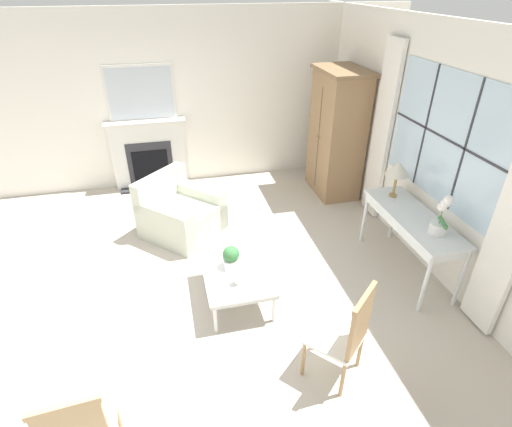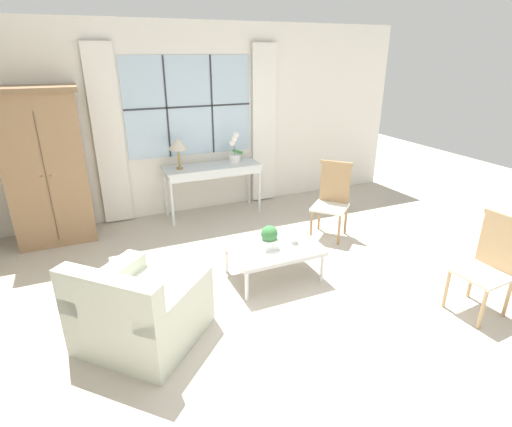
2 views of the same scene
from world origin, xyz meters
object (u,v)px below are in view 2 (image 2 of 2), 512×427
accent_chair_wooden (491,260)px  console_table (212,171)px  potted_plant_small (269,237)px  pillar_candle (293,237)px  table_lamp (178,144)px  armoire (47,167)px  side_chair_wooden (332,196)px  coffee_table (273,249)px  potted_orchid (234,151)px  armchair_upholstered (141,313)px

accent_chair_wooden → console_table: bearing=115.2°
potted_plant_small → pillar_candle: 0.31m
table_lamp → potted_plant_small: size_ratio=1.76×
armoire → accent_chair_wooden: size_ratio=2.03×
side_chair_wooden → coffee_table: 1.45m
potted_plant_small → pillar_candle: bearing=2.8°
console_table → side_chair_wooden: size_ratio=1.43×
side_chair_wooden → armoire: bearing=158.7°
potted_orchid → pillar_candle: size_ratio=3.02×
table_lamp → side_chair_wooden: size_ratio=0.45×
console_table → armchair_upholstered: bearing=-120.0°
table_lamp → coffee_table: 2.32m
table_lamp → armoire: bearing=-178.7°
console_table → potted_orchid: bearing=4.5°
table_lamp → potted_orchid: 0.89m
armoire → console_table: size_ratio=1.37×
accent_chair_wooden → coffee_table: accent_chair_wooden is taller
side_chair_wooden → potted_plant_small: size_ratio=3.88×
armchair_upholstered → console_table: bearing=60.0°
armchair_upholstered → coffee_table: (1.52, 0.50, 0.07)m
console_table → accent_chair_wooden: (1.64, -3.48, -0.15)m
table_lamp → potted_plant_small: 2.28m
armoire → side_chair_wooden: (3.47, -1.35, -0.44)m
armoire → potted_orchid: (2.60, 0.06, -0.04)m
armoire → side_chair_wooden: size_ratio=1.96×
armoire → pillar_candle: size_ratio=12.67×
armoire → console_table: 2.24m
console_table → potted_orchid: (0.38, 0.03, 0.27)m
table_lamp → potted_plant_small: (0.44, -2.15, -0.62)m
console_table → pillar_candle: 2.16m
table_lamp → armchair_upholstered: (-1.01, -2.61, -0.87)m
potted_plant_small → side_chair_wooden: bearing=30.2°
coffee_table → pillar_candle: (0.23, -0.02, 0.11)m
table_lamp → side_chair_wooden: (1.75, -1.39, -0.58)m
potted_orchid → accent_chair_wooden: bearing=-70.3°
table_lamp → coffee_table: bearing=-76.4°
side_chair_wooden → accent_chair_wooden: 2.13m
armchair_upholstered → pillar_candle: bearing=15.1°
side_chair_wooden → potted_plant_small: (-1.31, -0.76, -0.04)m
armoire → side_chair_wooden: armoire is taller
potted_orchid → table_lamp: bearing=-178.5°
potted_plant_small → accent_chair_wooden: bearing=-38.3°
accent_chair_wooden → potted_plant_small: 2.16m
accent_chair_wooden → potted_plant_small: bearing=141.7°
coffee_table → potted_plant_small: 0.19m
armchair_upholstered → table_lamp: bearing=68.8°
table_lamp → accent_chair_wooden: bearing=-58.6°
potted_orchid → potted_plant_small: potted_orchid is taller
potted_orchid → armoire: bearing=-178.7°
console_table → armchair_upholstered: 3.04m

